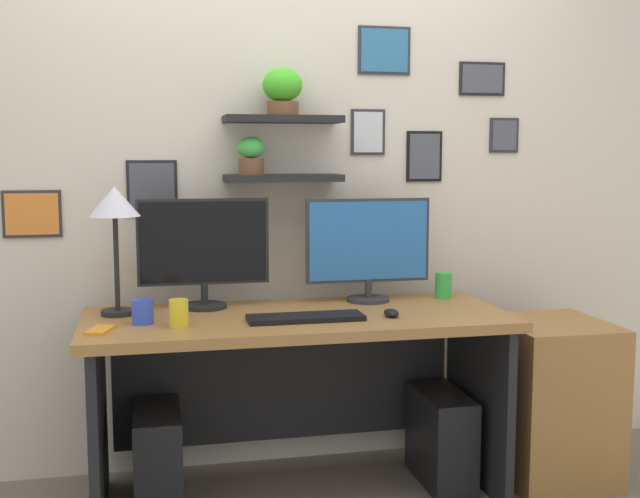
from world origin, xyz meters
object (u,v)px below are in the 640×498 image
object	(u,v)px
computer_mouse	(391,313)
pen_cup	(179,313)
monitor_right	(368,246)
keyboard	(306,318)
water_cup	(443,285)
desk	(295,363)
desk_lamp	(115,211)
drawer_cabinet	(551,400)
coffee_mug	(143,312)
computer_tower_right	(441,437)
computer_tower_left	(158,458)
monitor_left	(204,248)
cell_phone	(100,330)

from	to	relation	value
computer_mouse	pen_cup	world-z (taller)	pen_cup
monitor_right	computer_mouse	xyz separation A→B (m)	(-0.00, -0.34, -0.22)
keyboard	water_cup	world-z (taller)	water_cup
desk	monitor_right	xyz separation A→B (m)	(0.35, 0.16, 0.44)
monitor_right	desk_lamp	size ratio (longest dim) A/B	1.07
pen_cup	drawer_cabinet	xyz separation A→B (m)	(1.55, 0.10, -0.46)
water_cup	drawer_cabinet	xyz separation A→B (m)	(0.40, -0.24, -0.47)
keyboard	water_cup	size ratio (longest dim) A/B	4.00
pen_cup	coffee_mug	bearing A→B (deg)	149.16
computer_mouse	computer_tower_right	distance (m)	0.65
coffee_mug	computer_tower_left	xyz separation A→B (m)	(0.04, 0.08, -0.60)
keyboard	drawer_cabinet	xyz separation A→B (m)	(1.08, 0.09, -0.42)
water_cup	computer_tower_right	distance (m)	0.65
desk_lamp	pen_cup	size ratio (longest dim) A/B	5.02
desk	computer_tower_right	world-z (taller)	desk
monitor_left	cell_phone	size ratio (longest dim) A/B	3.79
computer_mouse	desk_lamp	xyz separation A→B (m)	(-1.03, 0.27, 0.39)
desk_lamp	water_cup	size ratio (longest dim) A/B	4.56
desk	keyboard	world-z (taller)	keyboard
computer_mouse	monitor_right	bearing A→B (deg)	89.62
computer_tower_left	desk_lamp	bearing A→B (deg)	142.83
monitor_left	drawer_cabinet	world-z (taller)	monitor_left
desk_lamp	cell_phone	distance (m)	0.49
desk	monitor_left	size ratio (longest dim) A/B	3.12
keyboard	cell_phone	world-z (taller)	keyboard
pen_cup	cell_phone	bearing A→B (deg)	-176.06
monitor_right	desk_lamp	distance (m)	1.05
monitor_left	cell_phone	xyz separation A→B (m)	(-0.40, -0.36, -0.24)
cell_phone	computer_tower_left	distance (m)	0.62
keyboard	cell_phone	xyz separation A→B (m)	(-0.75, -0.03, -0.01)
coffee_mug	computer_tower_right	xyz separation A→B (m)	(1.21, 0.07, -0.60)
computer_mouse	cell_phone	distance (m)	1.08
pen_cup	computer_tower_left	world-z (taller)	pen_cup
cell_phone	pen_cup	distance (m)	0.28
cell_phone	computer_tower_right	bearing A→B (deg)	24.26
monitor_right	computer_tower_left	bearing A→B (deg)	-168.84
pen_cup	water_cup	bearing A→B (deg)	16.40
computer_tower_left	water_cup	bearing A→B (deg)	8.18
monitor_left	computer_mouse	world-z (taller)	monitor_left
cell_phone	computer_tower_left	xyz separation A→B (m)	(0.19, 0.18, -0.56)
computer_mouse	computer_tower_right	bearing A→B (deg)	28.36
monitor_right	monitor_left	bearing A→B (deg)	-180.00
monitor_left	coffee_mug	xyz separation A→B (m)	(-0.25, -0.26, -0.20)
keyboard	desk	bearing A→B (deg)	92.76
desk_lamp	computer_tower_right	distance (m)	1.62
computer_mouse	water_cup	xyz separation A→B (m)	(0.35, 0.34, 0.04)
desk	computer_tower_left	world-z (taller)	desk
pen_cup	computer_tower_left	size ratio (longest dim) A/B	0.25
monitor_left	pen_cup	world-z (taller)	monitor_left
desk	desk_lamp	size ratio (longest dim) A/B	3.30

